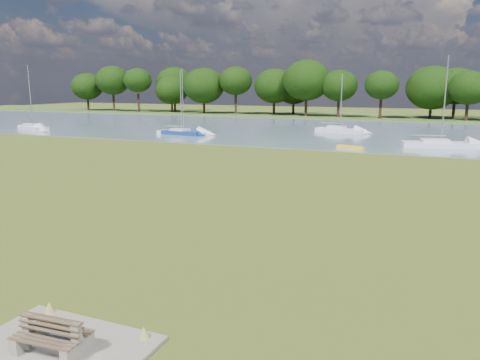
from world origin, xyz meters
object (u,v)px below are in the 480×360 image
at_px(kayak, 350,147).
at_px(sailboat_5, 340,129).
at_px(sailboat_8, 181,131).
at_px(sailboat_9, 33,126).
at_px(bench_pair, 52,336).
at_px(sailboat_0, 183,131).
at_px(sailboat_2, 440,142).

relative_size(kayak, sailboat_5, 0.37).
distance_m(sailboat_8, sailboat_9, 22.05).
xyz_separation_m(kayak, sailboat_8, (-21.60, 4.78, 0.32)).
relative_size(bench_pair, sailboat_9, 0.20).
bearing_deg(sailboat_9, sailboat_8, 29.24).
height_order(bench_pair, sailboat_5, sailboat_5).
relative_size(bench_pair, sailboat_5, 0.23).
bearing_deg(kayak, sailboat_0, -175.10).
relative_size(sailboat_8, sailboat_9, 0.90).
bearing_deg(sailboat_2, sailboat_9, 169.80).
relative_size(kayak, sailboat_8, 0.36).
height_order(kayak, sailboat_2, sailboat_2).
xyz_separation_m(bench_pair, sailboat_9, (-43.46, 40.60, 0.09)).
bearing_deg(bench_pair, sailboat_5, 90.09).
distance_m(sailboat_0, sailboat_8, 0.54).
relative_size(sailboat_5, sailboat_8, 0.95).
bearing_deg(sailboat_9, bench_pair, -20.34).
relative_size(sailboat_0, sailboat_5, 1.08).
height_order(bench_pair, kayak, bench_pair).
distance_m(bench_pair, sailboat_8, 48.19).
height_order(sailboat_8, sailboat_9, sailboat_9).
distance_m(sailboat_0, sailboat_5, 20.17).
bearing_deg(kayak, sailboat_8, -173.81).
bearing_deg(kayak, bench_pair, -71.40).
xyz_separation_m(kayak, sailboat_0, (-21.66, 5.30, 0.26)).
bearing_deg(sailboat_8, sailboat_5, 36.83).
bearing_deg(sailboat_0, sailboat_9, -172.29).
distance_m(sailboat_2, sailboat_9, 51.54).
bearing_deg(sailboat_9, sailboat_0, 30.62).
relative_size(bench_pair, kayak, 0.62).
distance_m(bench_pair, kayak, 38.33).
height_order(sailboat_0, sailboat_2, sailboat_2).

